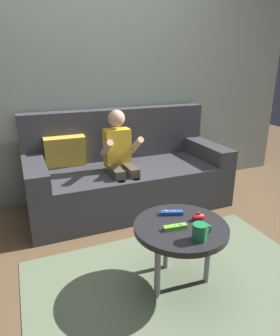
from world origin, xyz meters
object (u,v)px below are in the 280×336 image
Objects in this scene: coffee_table at (180,231)px; nunchuk_red at (198,217)px; couch at (126,174)px; coffee_mug at (200,232)px; person_seated_on_couch at (120,158)px; game_remote_blue_far_corner at (172,213)px; game_remote_lime_near_edge at (175,227)px.

nunchuk_red is (0.13, 0.01, 0.06)m from coffee_table.
couch reaches higher than coffee_mug.
person_seated_on_couch reaches higher than coffee_mug.
game_remote_lime_near_edge is at bearing -111.64° from game_remote_blue_far_corner.
coffee_mug is (0.03, -1.21, -0.07)m from person_seated_on_couch.
coffee_table is at bearing -175.30° from nunchuk_red.
coffee_mug reaches higher than game_remote_blue_far_corner.
game_remote_blue_far_corner is (0.01, 0.13, 0.06)m from coffee_table.
person_seated_on_couch is 1.04m from nunchuk_red.
game_remote_blue_far_corner is at bearing 68.36° from game_remote_lime_near_edge.
game_remote_lime_near_edge is (-0.04, -1.06, -0.11)m from person_seated_on_couch.
couch is 20.52× the size of nunchuk_red.
person_seated_on_couch is at bearing 91.05° from coffee_table.
coffee_mug is at bearing -93.28° from couch.
nunchuk_red is at bearing 4.70° from coffee_table.
person_seated_on_couch reaches higher than nunchuk_red.
couch is 1.23m from coffee_table.
couch is 12.91× the size of game_remote_blue_far_corner.
game_remote_lime_near_edge is 0.99× the size of game_remote_blue_far_corner.
coffee_table is at bearing 94.69° from coffee_mug.
coffee_table is 0.20m from coffee_mug.
person_seated_on_couch is (-0.11, -0.19, 0.24)m from couch.
game_remote_lime_near_edge is 0.17m from coffee_mug.
coffee_table is 0.14m from nunchuk_red.
person_seated_on_couch reaches higher than coffee_table.
coffee_mug is at bearing -89.28° from game_remote_blue_far_corner.
couch reaches higher than nunchuk_red.
couch is at bearing 85.58° from game_remote_blue_far_corner.
nunchuk_red is at bearing -88.43° from couch.
coffee_table is 3.93× the size of game_remote_lime_near_edge.
game_remote_lime_near_edge is (-0.15, -1.25, 0.13)m from couch.
game_remote_lime_near_edge is at bearing -167.39° from nunchuk_red.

